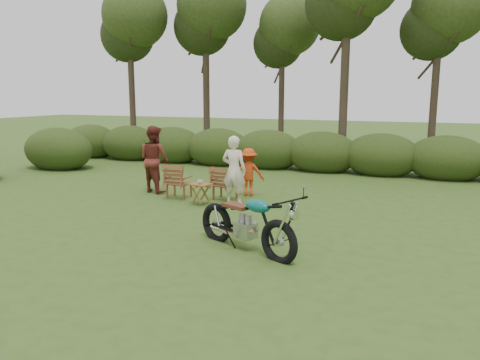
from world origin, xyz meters
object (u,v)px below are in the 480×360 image
at_px(motorcycle, 246,249).
at_px(child, 249,196).
at_px(side_table, 201,194).
at_px(lawn_chair_left, 179,198).
at_px(lawn_chair_right, 225,199).
at_px(cup, 200,182).
at_px(adult_b, 155,192).
at_px(adult_a, 234,204).

distance_m(motorcycle, child, 4.35).
bearing_deg(side_table, lawn_chair_left, 151.37).
bearing_deg(lawn_chair_right, cup, 73.63).
distance_m(motorcycle, lawn_chair_left, 4.42).
bearing_deg(adult_b, lawn_chair_right, -165.40).
bearing_deg(child, adult_a, 73.20).
bearing_deg(adult_a, side_table, 28.75).
relative_size(lawn_chair_right, adult_b, 0.47).
bearing_deg(cup, motorcycle, -50.12).
bearing_deg(lawn_chair_left, cup, 148.33).
bearing_deg(lawn_chair_left, motorcycle, 132.37).
height_order(motorcycle, adult_b, adult_b).
bearing_deg(cup, side_table, 94.52).
xyz_separation_m(lawn_chair_left, adult_b, (-0.99, 0.41, 0.00)).
distance_m(lawn_chair_left, cup, 1.15).
bearing_deg(child, lawn_chair_right, 40.12).
height_order(lawn_chair_left, cup, cup).
height_order(cup, adult_a, adult_a).
distance_m(lawn_chair_left, side_table, 1.02).
distance_m(motorcycle, side_table, 3.50).
bearing_deg(side_table, child, 62.56).
distance_m(side_table, child, 1.59).
distance_m(lawn_chair_right, lawn_chair_left, 1.22).
height_order(motorcycle, child, child).
distance_m(lawn_chair_left, adult_b, 1.07).
xyz_separation_m(lawn_chair_left, side_table, (0.86, -0.47, 0.26)).
relative_size(lawn_chair_right, side_table, 1.63).
relative_size(side_table, cup, 3.95).
bearing_deg(adult_b, child, -151.03).
bearing_deg(side_table, lawn_chair_right, 67.37).
distance_m(lawn_chair_right, side_table, 0.87).
height_order(motorcycle, cup, cup).
distance_m(cup, child, 1.69).
relative_size(lawn_chair_left, child, 0.70).
bearing_deg(lawn_chair_right, lawn_chair_left, 19.53).
height_order(lawn_chair_right, side_table, side_table).
xyz_separation_m(lawn_chair_left, cup, (0.86, -0.49, 0.58)).
relative_size(cup, adult_b, 0.07).
bearing_deg(adult_a, child, -88.38).
distance_m(lawn_chair_left, child, 1.83).
relative_size(side_table, adult_a, 0.31).
distance_m(adult_b, child, 2.62).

